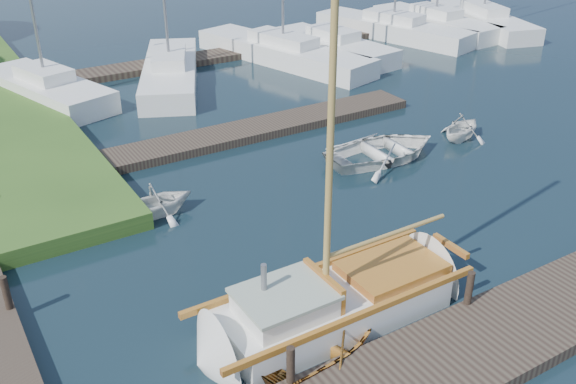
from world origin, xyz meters
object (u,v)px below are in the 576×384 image
mooring_post_4 (6,293)px  marina_boat_0 (46,87)px  tender_d (462,124)px  marina_boat_3 (283,51)px  marina_boat_5 (393,27)px  marina_boat_6 (435,22)px  sailboat (339,304)px  tender_c (384,147)px  marina_boat_1 (170,70)px  mooring_post_2 (469,288)px  mooring_post_1 (291,365)px  marina_boat_4 (333,45)px  marina_boat_7 (483,18)px  tender_b (156,198)px  dinghy (325,329)px

mooring_post_4 → marina_boat_0: bearing=74.0°
tender_d → marina_boat_3: marina_boat_3 is taller
marina_boat_5 → marina_boat_6: (2.97, -0.14, -0.01)m
sailboat → marina_boat_3: (9.06, 17.39, 0.23)m
marina_boat_0 → marina_boat_3: bearing=-108.5°
marina_boat_3 → marina_boat_6: size_ratio=1.32×
marina_boat_3 → marina_boat_6: (10.64, 0.82, -0.01)m
tender_c → marina_boat_1: size_ratio=0.36×
sailboat → mooring_post_4: bearing=149.0°
tender_c → tender_d: bearing=-88.9°
mooring_post_2 → sailboat: (-2.43, 1.38, -0.36)m
mooring_post_1 → marina_boat_1: size_ratio=0.07×
mooring_post_1 → marina_boat_3: marina_boat_3 is taller
marina_boat_5 → marina_boat_0: bearing=76.0°
marina_boat_4 → tender_c: bearing=145.4°
marina_boat_0 → marina_boat_4: 13.78m
sailboat → marina_boat_3: marina_boat_3 is taller
mooring_post_4 → marina_boat_1: size_ratio=0.07×
sailboat → marina_boat_7: (22.60, 17.36, 0.23)m
mooring_post_4 → tender_b: bearing=31.4°
tender_d → marina_boat_4: (2.24, 11.14, 0.03)m
dinghy → marina_boat_6: size_ratio=0.38×
mooring_post_2 → dinghy: size_ratio=0.22×
marina_boat_1 → dinghy: bearing=-168.0°
marina_boat_4 → marina_boat_0: bearing=79.7°
mooring_post_2 → sailboat: bearing=150.4°
marina_boat_0 → marina_boat_6: size_ratio=1.05×
mooring_post_2 → tender_b: bearing=118.3°
marina_boat_3 → marina_boat_7: marina_boat_3 is taller
mooring_post_1 → marina_boat_4: (13.80, 18.38, -0.12)m
tender_b → mooring_post_4: bearing=119.0°
mooring_post_4 → marina_boat_5: (22.80, 14.73, -0.13)m
marina_boat_3 → marina_boat_4: size_ratio=1.08×
mooring_post_2 → tender_d: size_ratio=0.39×
sailboat → marina_boat_6: (19.70, 18.21, 0.21)m
tender_c → marina_boat_3: bearing=-12.0°
marina_boat_0 → tender_b: bearing=164.7°
mooring_post_4 → marina_boat_3: (15.13, 13.77, -0.13)m
marina_boat_1 → marina_boat_3: marina_boat_3 is taller
dinghy → tender_c: size_ratio=0.90×
tender_d → marina_boat_7: size_ratio=0.18×
mooring_post_2 → sailboat: size_ratio=0.08×
mooring_post_4 → mooring_post_2: bearing=-30.5°
mooring_post_4 → marina_boat_0: 14.63m
marina_boat_6 → sailboat: bearing=129.6°
tender_b → marina_boat_3: size_ratio=0.17×
mooring_post_4 → tender_b: (4.37, 2.67, -0.15)m
mooring_post_4 → marina_boat_1: bearing=55.8°
tender_c → marina_boat_4: 12.41m
tender_c → marina_boat_6: bearing=-45.4°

